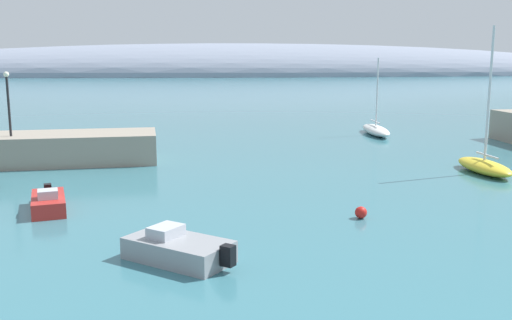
{
  "coord_description": "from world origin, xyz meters",
  "views": [
    {
      "loc": [
        -5.86,
        -7.9,
        7.04
      ],
      "look_at": [
        -2.05,
        24.91,
        1.13
      ],
      "focal_mm": 39.4,
      "sensor_mm": 36.0,
      "label": 1
    }
  ],
  "objects_px": {
    "sailboat_yellow_mid_mooring": "(484,165)",
    "motorboat_red_foreground": "(48,202)",
    "sailboat_white_near_shore": "(376,130)",
    "harbor_lamp_post": "(8,97)",
    "motorboat_grey_alongside_breakwater": "(179,249)",
    "mooring_buoy_red": "(361,212)"
  },
  "relations": [
    {
      "from": "sailboat_yellow_mid_mooring",
      "to": "motorboat_red_foreground",
      "type": "distance_m",
      "value": 25.77
    },
    {
      "from": "sailboat_yellow_mid_mooring",
      "to": "motorboat_red_foreground",
      "type": "xyz_separation_m",
      "value": [
        -25.04,
        -6.08,
        -0.11
      ]
    },
    {
      "from": "sailboat_white_near_shore",
      "to": "sailboat_yellow_mid_mooring",
      "type": "distance_m",
      "value": 18.67
    },
    {
      "from": "harbor_lamp_post",
      "to": "motorboat_red_foreground",
      "type": "bearing_deg",
      "value": -66.63
    },
    {
      "from": "sailboat_yellow_mid_mooring",
      "to": "harbor_lamp_post",
      "type": "height_order",
      "value": "sailboat_yellow_mid_mooring"
    },
    {
      "from": "sailboat_yellow_mid_mooring",
      "to": "motorboat_grey_alongside_breakwater",
      "type": "distance_m",
      "value": 23.18
    },
    {
      "from": "motorboat_red_foreground",
      "to": "harbor_lamp_post",
      "type": "bearing_deg",
      "value": -170.48
    },
    {
      "from": "sailboat_yellow_mid_mooring",
      "to": "sailboat_white_near_shore",
      "type": "bearing_deg",
      "value": 1.25
    },
    {
      "from": "motorboat_grey_alongside_breakwater",
      "to": "sailboat_yellow_mid_mooring",
      "type": "bearing_deg",
      "value": -105.66
    },
    {
      "from": "sailboat_white_near_shore",
      "to": "harbor_lamp_post",
      "type": "relative_size",
      "value": 1.77
    },
    {
      "from": "motorboat_grey_alongside_breakwater",
      "to": "mooring_buoy_red",
      "type": "relative_size",
      "value": 7.62
    },
    {
      "from": "motorboat_grey_alongside_breakwater",
      "to": "harbor_lamp_post",
      "type": "height_order",
      "value": "harbor_lamp_post"
    },
    {
      "from": "sailboat_white_near_shore",
      "to": "motorboat_red_foreground",
      "type": "relative_size",
      "value": 1.82
    },
    {
      "from": "motorboat_red_foreground",
      "to": "mooring_buoy_red",
      "type": "relative_size",
      "value": 7.53
    },
    {
      "from": "motorboat_grey_alongside_breakwater",
      "to": "harbor_lamp_post",
      "type": "relative_size",
      "value": 0.98
    },
    {
      "from": "sailboat_white_near_shore",
      "to": "motorboat_grey_alongside_breakwater",
      "type": "distance_m",
      "value": 36.91
    },
    {
      "from": "sailboat_white_near_shore",
      "to": "sailboat_yellow_mid_mooring",
      "type": "xyz_separation_m",
      "value": [
        0.8,
        -18.66,
        0.04
      ]
    },
    {
      "from": "mooring_buoy_red",
      "to": "harbor_lamp_post",
      "type": "xyz_separation_m",
      "value": [
        -19.41,
        14.83,
        4.39
      ]
    },
    {
      "from": "motorboat_grey_alongside_breakwater",
      "to": "sailboat_white_near_shore",
      "type": "bearing_deg",
      "value": -80.66
    },
    {
      "from": "sailboat_white_near_shore",
      "to": "motorboat_grey_alongside_breakwater",
      "type": "bearing_deg",
      "value": -25.06
    },
    {
      "from": "sailboat_white_near_shore",
      "to": "sailboat_yellow_mid_mooring",
      "type": "height_order",
      "value": "sailboat_yellow_mid_mooring"
    },
    {
      "from": "motorboat_grey_alongside_breakwater",
      "to": "mooring_buoy_red",
      "type": "distance_m",
      "value": 9.21
    }
  ]
}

